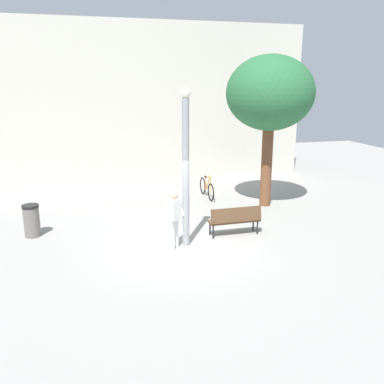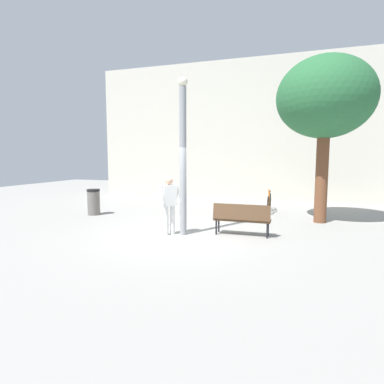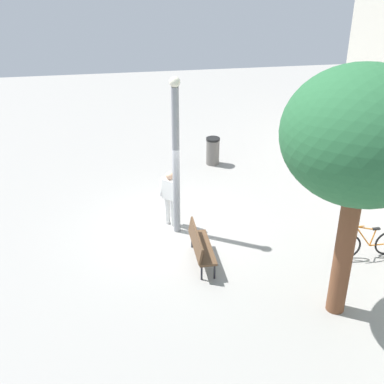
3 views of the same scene
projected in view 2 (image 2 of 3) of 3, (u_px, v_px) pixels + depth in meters
ground_plane at (184, 235)px, 9.10m from camera, size 36.00×36.00×0.00m
building_facade at (240, 132)px, 17.41m from camera, size 15.62×2.00×7.24m
lamppost at (183, 153)px, 8.92m from camera, size 0.28×0.28×4.43m
person_by_lamppost at (169, 202)px, 9.05m from camera, size 0.57×0.59×1.67m
park_bench at (242, 217)px, 8.96m from camera, size 1.60×0.48×0.92m
plaza_tree at (325, 99)px, 10.43m from camera, size 3.16×3.16×5.54m
bicycle_orange at (269, 202)px, 12.95m from camera, size 0.09×1.81×0.97m
trash_bin at (94, 202)px, 12.25m from camera, size 0.49×0.49×1.00m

